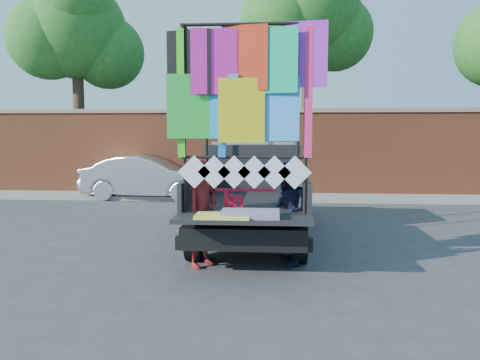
# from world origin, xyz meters

# --- Properties ---
(ground) EXTENTS (90.00, 90.00, 0.00)m
(ground) POSITION_xyz_m (0.00, 0.00, 0.00)
(ground) COLOR #38383A
(ground) RESTS_ON ground
(brick_wall) EXTENTS (30.00, 0.45, 2.61)m
(brick_wall) POSITION_xyz_m (0.00, 7.00, 1.33)
(brick_wall) COLOR #9C4C2D
(brick_wall) RESTS_ON ground
(curb) EXTENTS (30.00, 1.20, 0.12)m
(curb) POSITION_xyz_m (0.00, 6.30, 0.06)
(curb) COLOR gray
(curb) RESTS_ON ground
(tree_left) EXTENTS (4.20, 3.30, 7.05)m
(tree_left) POSITION_xyz_m (-6.48, 8.12, 5.12)
(tree_left) COLOR #38281C
(tree_left) RESTS_ON ground
(tree_mid) EXTENTS (4.20, 3.30, 7.73)m
(tree_mid) POSITION_xyz_m (1.02, 8.12, 5.70)
(tree_mid) COLOR #38281C
(tree_mid) RESTS_ON ground
(pickup_truck) EXTENTS (2.14, 5.38, 3.38)m
(pickup_truck) POSITION_xyz_m (-0.44, 1.96, 0.86)
(pickup_truck) COLOR black
(pickup_truck) RESTS_ON ground
(sedan) EXTENTS (3.84, 1.53, 1.24)m
(sedan) POSITION_xyz_m (-3.63, 6.17, 0.62)
(sedan) COLOR silver
(sedan) RESTS_ON ground
(woman) EXTENTS (0.60, 0.68, 1.57)m
(woman) POSITION_xyz_m (-1.06, -0.44, 0.78)
(woman) COLOR maroon
(woman) RESTS_ON ground
(man) EXTENTS (0.65, 0.79, 1.53)m
(man) POSITION_xyz_m (0.16, -0.31, 0.76)
(man) COLOR black
(man) RESTS_ON ground
(streamer_bundle) EXTENTS (0.85, 0.09, 0.59)m
(streamer_bundle) POSITION_xyz_m (-0.54, -0.39, 0.94)
(streamer_bundle) COLOR red
(streamer_bundle) RESTS_ON ground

